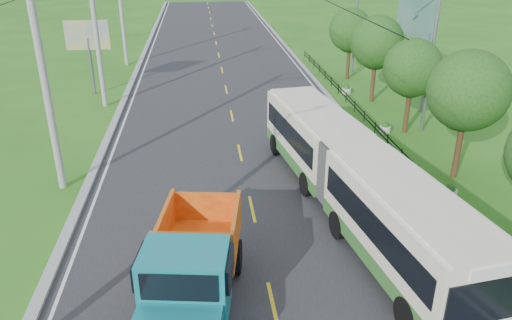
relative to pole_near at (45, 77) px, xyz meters
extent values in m
plane|color=#2B6718|center=(8.26, -9.00, -5.09)|extent=(240.00, 240.00, 0.00)
cube|color=#28282B|center=(8.26, 11.00, -5.08)|extent=(14.00, 120.00, 0.02)
cube|color=#9E9E99|center=(1.06, 11.00, -5.02)|extent=(0.40, 120.00, 0.15)
cube|color=#9E9E99|center=(15.41, 11.00, -5.04)|extent=(0.30, 120.00, 0.10)
cube|color=silver|center=(1.61, 11.00, -5.07)|extent=(0.12, 120.00, 0.00)
cube|color=silver|center=(14.91, 11.00, -5.07)|extent=(0.12, 120.00, 0.00)
cube|color=yellow|center=(8.26, -9.00, -5.07)|extent=(0.12, 2.20, 0.00)
cube|color=black|center=(16.26, 5.00, -4.79)|extent=(0.04, 40.00, 0.60)
cylinder|color=gray|center=(-0.04, 0.00, -0.09)|extent=(0.32, 0.32, 10.00)
cylinder|color=gray|center=(-0.04, 12.00, -0.09)|extent=(0.32, 0.32, 10.00)
cylinder|color=gray|center=(-0.04, 24.00, -0.09)|extent=(0.32, 0.32, 10.00)
cylinder|color=#382314|center=(18.06, -1.00, -3.41)|extent=(0.28, 0.28, 3.36)
sphere|color=#194B15|center=(18.06, -1.00, -0.89)|extent=(3.60, 3.60, 3.60)
sphere|color=#194B15|center=(18.26, -0.50, -1.61)|extent=(2.64, 2.64, 2.64)
cylinder|color=#382314|center=(18.06, 5.00, -3.58)|extent=(0.28, 0.28, 3.02)
sphere|color=#194B15|center=(18.06, 5.00, -1.31)|extent=(3.24, 3.24, 3.24)
sphere|color=#194B15|center=(18.26, 5.50, -1.96)|extent=(2.38, 2.38, 2.38)
cylinder|color=#382314|center=(18.06, 11.00, -3.47)|extent=(0.28, 0.28, 3.25)
sphere|color=#194B15|center=(18.06, 11.00, -1.03)|extent=(3.48, 3.48, 3.48)
sphere|color=#194B15|center=(18.26, 11.50, -1.73)|extent=(2.55, 2.55, 2.55)
cylinder|color=#382314|center=(18.06, 17.00, -3.55)|extent=(0.28, 0.28, 3.08)
sphere|color=#194B15|center=(18.06, 17.00, -1.24)|extent=(3.30, 3.30, 3.30)
sphere|color=#194B15|center=(18.26, 17.50, -1.90)|extent=(2.42, 2.42, 2.42)
cylinder|color=slate|center=(19.06, 5.00, -0.59)|extent=(0.20, 0.20, 9.00)
cylinder|color=slate|center=(19.06, 19.00, -0.59)|extent=(0.20, 0.20, 9.00)
cylinder|color=silver|center=(16.86, -3.00, -4.89)|extent=(0.64, 0.64, 0.40)
sphere|color=#194B15|center=(16.86, -3.00, -4.64)|extent=(0.44, 0.44, 0.44)
cylinder|color=silver|center=(16.86, 5.00, -4.89)|extent=(0.64, 0.64, 0.40)
sphere|color=#194B15|center=(16.86, 5.00, -4.64)|extent=(0.44, 0.44, 0.44)
cylinder|color=silver|center=(16.86, 13.00, -4.89)|extent=(0.64, 0.64, 0.40)
sphere|color=#194B15|center=(16.86, 13.00, -4.64)|extent=(0.44, 0.44, 0.44)
cylinder|color=slate|center=(-1.24, 15.00, -3.09)|extent=(0.20, 0.20, 4.00)
cube|color=yellow|center=(-1.24, 15.00, -0.89)|extent=(3.00, 0.15, 2.00)
cylinder|color=slate|center=(20.56, 8.50, -2.59)|extent=(0.24, 0.24, 5.00)
cylinder|color=slate|center=(20.56, 13.50, -2.59)|extent=(0.24, 0.24, 5.00)
cube|color=#144C47|center=(20.56, 11.00, 0.71)|extent=(0.20, 6.00, 3.00)
cube|color=#36722D|center=(12.74, -7.89, -4.28)|extent=(3.59, 7.95, 0.56)
cube|color=beige|center=(12.74, -7.89, -3.01)|extent=(3.59, 7.95, 1.98)
cube|color=black|center=(12.74, -7.89, -3.00)|extent=(3.54, 7.35, 0.97)
cube|color=#36722D|center=(11.58, 0.47, -4.28)|extent=(3.52, 7.45, 0.56)
cube|color=beige|center=(11.58, 0.47, -3.01)|extent=(3.52, 7.45, 1.98)
cube|color=black|center=(11.58, 0.47, -3.00)|extent=(3.47, 6.84, 0.97)
cube|color=#4C4C4C|center=(12.14, -3.59, -3.29)|extent=(2.52, 1.34, 2.44)
cube|color=black|center=(13.27, -11.72, -3.18)|extent=(2.29, 0.38, 1.33)
cylinder|color=black|center=(11.92, -10.44, -4.56)|extent=(0.47, 1.10, 1.06)
cylinder|color=black|center=(14.21, -10.12, -4.56)|extent=(0.47, 1.10, 1.06)
cylinder|color=black|center=(11.23, -5.47, -4.56)|extent=(0.47, 1.10, 1.06)
cylinder|color=black|center=(13.52, -5.15, -4.56)|extent=(0.47, 1.10, 1.06)
cylinder|color=black|center=(10.76, -2.02, -4.56)|extent=(0.47, 1.10, 1.06)
cylinder|color=black|center=(13.05, -1.70, -4.56)|extent=(0.47, 1.10, 1.06)
cylinder|color=black|center=(10.11, 2.64, -4.56)|extent=(0.47, 1.10, 1.06)
cylinder|color=black|center=(12.40, 2.96, -4.56)|extent=(0.47, 1.10, 1.06)
cube|color=#167B85|center=(5.71, -9.79, -3.40)|extent=(2.57, 2.04, 2.12)
cube|color=black|center=(5.71, -9.79, -2.87)|extent=(2.75, 1.76, 0.74)
cube|color=black|center=(5.85, -8.96, -4.41)|extent=(2.05, 6.45, 0.26)
cube|color=orange|center=(6.13, -7.18, -3.35)|extent=(2.91, 3.52, 1.38)
cylinder|color=black|center=(5.06, -6.79, -4.51)|extent=(0.55, 1.21, 1.17)
cylinder|color=black|center=(7.26, -7.14, -4.51)|extent=(0.55, 1.21, 1.17)
camera|label=1|loc=(6.35, -21.02, 5.24)|focal=35.00mm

